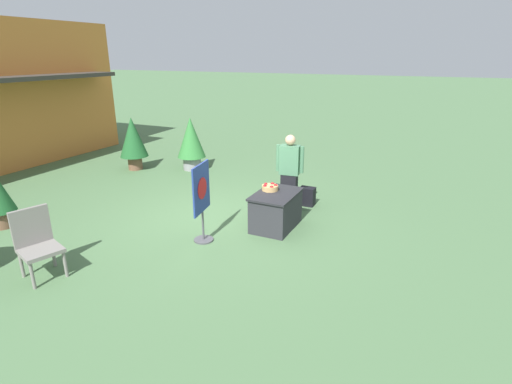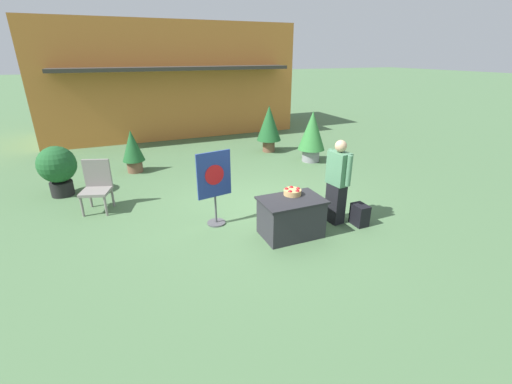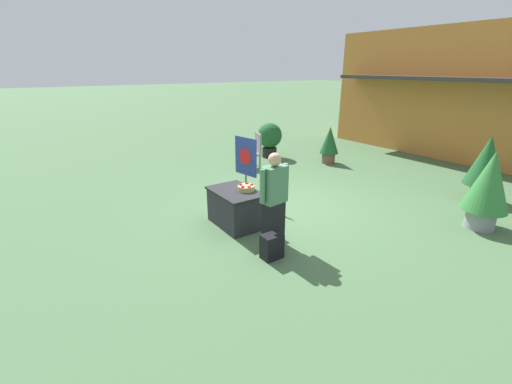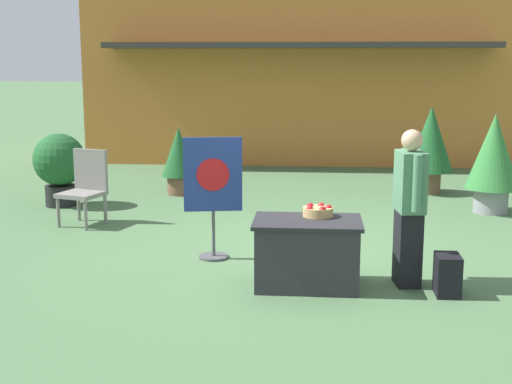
{
  "view_description": "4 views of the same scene",
  "coord_description": "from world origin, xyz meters",
  "px_view_note": "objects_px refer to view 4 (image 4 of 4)",
  "views": [
    {
      "loc": [
        -6.59,
        -4.01,
        3.28
      ],
      "look_at": [
        0.05,
        -0.87,
        0.72
      ],
      "focal_mm": 28.0,
      "sensor_mm": 36.0,
      "label": 1
    },
    {
      "loc": [
        -2.63,
        -6.14,
        3.13
      ],
      "look_at": [
        -0.36,
        -0.85,
        0.79
      ],
      "focal_mm": 24.0,
      "sensor_mm": 36.0,
      "label": 2
    },
    {
      "loc": [
        5.51,
        -4.42,
        2.96
      ],
      "look_at": [
        0.11,
        -0.73,
        0.57
      ],
      "focal_mm": 24.0,
      "sensor_mm": 36.0,
      "label": 3
    },
    {
      "loc": [
        0.22,
        -8.5,
        2.39
      ],
      "look_at": [
        -0.4,
        -1.0,
        0.96
      ],
      "focal_mm": 50.0,
      "sensor_mm": 36.0,
      "label": 4
    }
  ],
  "objects_px": {
    "apple_basket": "(318,211)",
    "person_visitor": "(409,207)",
    "potted_plant_far_right": "(431,142)",
    "potted_plant_near_left": "(179,157)",
    "display_table": "(307,253)",
    "backpack": "(447,275)",
    "potted_plant_near_right": "(59,164)",
    "poster_board": "(213,190)",
    "patio_chair": "(86,184)",
    "potted_plant_far_left": "(493,157)"
  },
  "relations": [
    {
      "from": "apple_basket",
      "to": "person_visitor",
      "type": "xyz_separation_m",
      "value": [
        0.95,
        -0.05,
        0.07
      ]
    },
    {
      "from": "potted_plant_far_right",
      "to": "potted_plant_near_left",
      "type": "bearing_deg",
      "value": -173.92
    },
    {
      "from": "potted_plant_near_left",
      "to": "display_table",
      "type": "bearing_deg",
      "value": -64.95
    },
    {
      "from": "person_visitor",
      "to": "backpack",
      "type": "height_order",
      "value": "person_visitor"
    },
    {
      "from": "apple_basket",
      "to": "person_visitor",
      "type": "height_order",
      "value": "person_visitor"
    },
    {
      "from": "potted_plant_far_right",
      "to": "potted_plant_near_right",
      "type": "bearing_deg",
      "value": -165.51
    },
    {
      "from": "potted_plant_near_left",
      "to": "potted_plant_far_right",
      "type": "distance_m",
      "value": 4.43
    },
    {
      "from": "backpack",
      "to": "potted_plant_near_right",
      "type": "xyz_separation_m",
      "value": [
        -5.47,
        3.99,
        0.48
      ]
    },
    {
      "from": "apple_basket",
      "to": "poster_board",
      "type": "xyz_separation_m",
      "value": [
        -1.24,
        0.79,
        0.06
      ]
    },
    {
      "from": "display_table",
      "to": "apple_basket",
      "type": "relative_size",
      "value": 3.49
    },
    {
      "from": "display_table",
      "to": "potted_plant_near_right",
      "type": "distance_m",
      "value": 5.56
    },
    {
      "from": "backpack",
      "to": "patio_chair",
      "type": "relative_size",
      "value": 0.39
    },
    {
      "from": "apple_basket",
      "to": "patio_chair",
      "type": "xyz_separation_m",
      "value": [
        -3.33,
        2.43,
        -0.19
      ]
    },
    {
      "from": "potted_plant_near_left",
      "to": "backpack",
      "type": "bearing_deg",
      "value": -53.84
    },
    {
      "from": "person_visitor",
      "to": "backpack",
      "type": "distance_m",
      "value": 0.79
    },
    {
      "from": "patio_chair",
      "to": "potted_plant_near_right",
      "type": "bearing_deg",
      "value": -127.19
    },
    {
      "from": "person_visitor",
      "to": "potted_plant_far_left",
      "type": "bearing_deg",
      "value": -122.13
    },
    {
      "from": "patio_chair",
      "to": "person_visitor",
      "type": "bearing_deg",
      "value": 78.39
    },
    {
      "from": "potted_plant_near_right",
      "to": "potted_plant_far_left",
      "type": "xyz_separation_m",
      "value": [
        6.85,
        0.05,
        0.18
      ]
    },
    {
      "from": "apple_basket",
      "to": "patio_chair",
      "type": "bearing_deg",
      "value": 143.83
    },
    {
      "from": "person_visitor",
      "to": "patio_chair",
      "type": "relative_size",
      "value": 1.54
    },
    {
      "from": "apple_basket",
      "to": "potted_plant_far_left",
      "type": "height_order",
      "value": "potted_plant_far_left"
    },
    {
      "from": "potted_plant_near_right",
      "to": "potted_plant_far_right",
      "type": "height_order",
      "value": "potted_plant_far_right"
    },
    {
      "from": "poster_board",
      "to": "potted_plant_far_left",
      "type": "height_order",
      "value": "potted_plant_far_left"
    },
    {
      "from": "patio_chair",
      "to": "potted_plant_far_left",
      "type": "bearing_deg",
      "value": 120.2
    },
    {
      "from": "backpack",
      "to": "patio_chair",
      "type": "bearing_deg",
      "value": 149.04
    },
    {
      "from": "potted_plant_near_right",
      "to": "potted_plant_far_right",
      "type": "bearing_deg",
      "value": 14.49
    },
    {
      "from": "patio_chair",
      "to": "potted_plant_far_left",
      "type": "relative_size",
      "value": 0.7
    },
    {
      "from": "potted_plant_near_right",
      "to": "backpack",
      "type": "bearing_deg",
      "value": -36.11
    },
    {
      "from": "backpack",
      "to": "potted_plant_near_left",
      "type": "bearing_deg",
      "value": 126.16
    },
    {
      "from": "display_table",
      "to": "potted_plant_far_left",
      "type": "xyz_separation_m",
      "value": [
        2.81,
        3.86,
        0.51
      ]
    },
    {
      "from": "patio_chair",
      "to": "potted_plant_near_left",
      "type": "height_order",
      "value": "potted_plant_near_left"
    },
    {
      "from": "apple_basket",
      "to": "potted_plant_near_right",
      "type": "height_order",
      "value": "potted_plant_near_right"
    },
    {
      "from": "potted_plant_near_right",
      "to": "potted_plant_far_left",
      "type": "relative_size",
      "value": 0.77
    },
    {
      "from": "potted_plant_near_left",
      "to": "potted_plant_far_right",
      "type": "height_order",
      "value": "potted_plant_far_right"
    },
    {
      "from": "apple_basket",
      "to": "backpack",
      "type": "xyz_separation_m",
      "value": [
        1.32,
        -0.35,
        -0.56
      ]
    },
    {
      "from": "display_table",
      "to": "apple_basket",
      "type": "xyz_separation_m",
      "value": [
        0.11,
        0.18,
        0.41
      ]
    },
    {
      "from": "poster_board",
      "to": "patio_chair",
      "type": "xyz_separation_m",
      "value": [
        -2.09,
        1.64,
        -0.25
      ]
    },
    {
      "from": "apple_basket",
      "to": "poster_board",
      "type": "distance_m",
      "value": 1.47
    },
    {
      "from": "patio_chair",
      "to": "potted_plant_far_right",
      "type": "distance_m",
      "value": 6.01
    },
    {
      "from": "apple_basket",
      "to": "potted_plant_far_right",
      "type": "relative_size",
      "value": 0.21
    },
    {
      "from": "display_table",
      "to": "potted_plant_near_right",
      "type": "height_order",
      "value": "potted_plant_near_right"
    },
    {
      "from": "display_table",
      "to": "backpack",
      "type": "bearing_deg",
      "value": -7.03
    },
    {
      "from": "potted_plant_near_left",
      "to": "person_visitor",
      "type": "bearing_deg",
      "value": -54.99
    },
    {
      "from": "poster_board",
      "to": "patio_chair",
      "type": "height_order",
      "value": "poster_board"
    },
    {
      "from": "display_table",
      "to": "apple_basket",
      "type": "bearing_deg",
      "value": 58.61
    },
    {
      "from": "backpack",
      "to": "display_table",
      "type": "bearing_deg",
      "value": 172.97
    },
    {
      "from": "potted_plant_near_right",
      "to": "potted_plant_near_left",
      "type": "bearing_deg",
      "value": 32.74
    },
    {
      "from": "person_visitor",
      "to": "potted_plant_near_right",
      "type": "distance_m",
      "value": 6.29
    },
    {
      "from": "person_visitor",
      "to": "potted_plant_near_left",
      "type": "height_order",
      "value": "person_visitor"
    }
  ]
}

